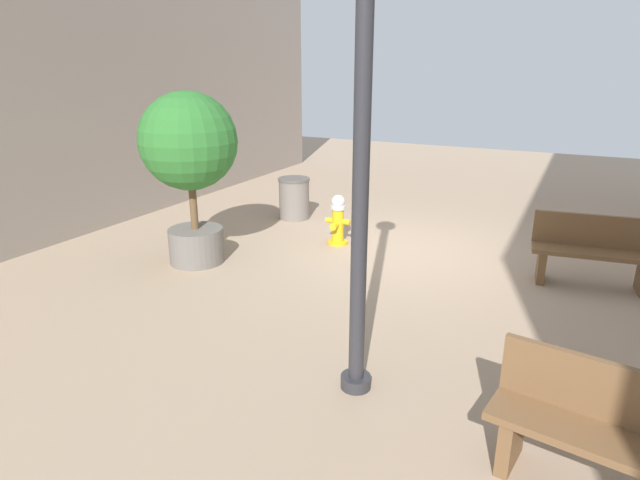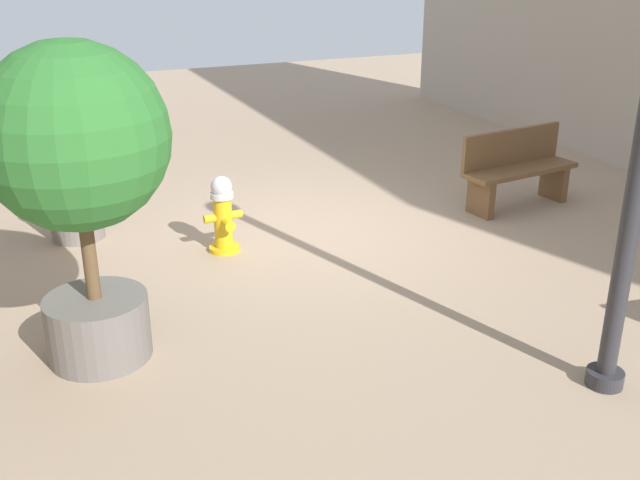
# 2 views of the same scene
# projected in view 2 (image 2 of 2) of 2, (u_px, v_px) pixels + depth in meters

# --- Properties ---
(ground_plane) EXTENTS (23.40, 23.40, 0.00)m
(ground_plane) POSITION_uv_depth(u_px,v_px,m) (307.00, 232.00, 8.62)
(ground_plane) COLOR tan
(fire_hydrant) EXTENTS (0.42, 0.40, 0.83)m
(fire_hydrant) POSITION_uv_depth(u_px,v_px,m) (223.00, 214.00, 7.96)
(fire_hydrant) COLOR gold
(fire_hydrant) RESTS_ON ground_plane
(bench_near) EXTENTS (1.59, 0.63, 0.95)m
(bench_near) POSITION_uv_depth(u_px,v_px,m) (517.00, 168.00, 9.30)
(bench_near) COLOR brown
(bench_near) RESTS_ON ground_plane
(planter_tree) EXTENTS (1.39, 1.39, 2.51)m
(planter_tree) POSITION_uv_depth(u_px,v_px,m) (77.00, 161.00, 5.48)
(planter_tree) COLOR slate
(planter_tree) RESTS_ON ground_plane
(trash_bin) EXTENTS (0.61, 0.61, 0.79)m
(trash_bin) POSITION_uv_depth(u_px,v_px,m) (75.00, 204.00, 8.32)
(trash_bin) COLOR slate
(trash_bin) RESTS_ON ground_plane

